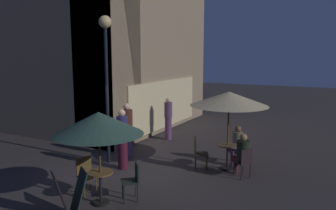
% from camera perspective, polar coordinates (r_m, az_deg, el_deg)
% --- Properties ---
extents(ground_plane, '(60.00, 60.00, 0.00)m').
position_cam_1_polar(ground_plane, '(10.07, -7.36, -11.42)').
color(ground_plane, '#342E2D').
extents(cafe_building, '(8.32, 8.95, 9.17)m').
position_cam_1_polar(cafe_building, '(15.21, -12.22, 12.81)').
color(cafe_building, '#957E60').
rests_on(cafe_building, ground).
extents(street_lamp_near_corner, '(0.39, 0.39, 4.63)m').
position_cam_1_polar(street_lamp_near_corner, '(10.44, -10.71, 8.64)').
color(street_lamp_near_corner, black).
rests_on(street_lamp_near_corner, ground).
extents(menu_sandwich_board, '(0.87, 0.83, 1.00)m').
position_cam_1_polar(menu_sandwich_board, '(7.54, -16.63, -14.65)').
color(menu_sandwich_board, '#1D2825').
rests_on(menu_sandwich_board, ground).
extents(cafe_table_0, '(0.62, 0.62, 0.77)m').
position_cam_1_polar(cafe_table_0, '(10.21, 10.25, -8.19)').
color(cafe_table_0, black).
rests_on(cafe_table_0, ground).
extents(cafe_table_1, '(0.60, 0.60, 0.78)m').
position_cam_1_polar(cafe_table_1, '(8.01, -11.62, -13.08)').
color(cafe_table_1, black).
rests_on(cafe_table_1, ground).
extents(patio_umbrella_0, '(2.31, 2.31, 2.38)m').
position_cam_1_polar(patio_umbrella_0, '(9.85, 10.52, 1.03)').
color(patio_umbrella_0, black).
rests_on(patio_umbrella_0, ground).
extents(patio_umbrella_1, '(2.05, 2.05, 2.19)m').
position_cam_1_polar(patio_umbrella_1, '(7.60, -11.95, -3.15)').
color(patio_umbrella_1, black).
rests_on(patio_umbrella_1, ground).
extents(cafe_chair_0, '(0.56, 0.56, 0.97)m').
position_cam_1_polar(cafe_chair_0, '(10.10, 5.25, -7.85)').
color(cafe_chair_0, black).
rests_on(cafe_chair_0, ground).
extents(cafe_chair_1, '(0.55, 0.55, 0.86)m').
position_cam_1_polar(cafe_chair_1, '(9.60, 13.11, -9.33)').
color(cafe_chair_1, black).
rests_on(cafe_chair_1, ground).
extents(cafe_chair_2, '(0.45, 0.45, 0.89)m').
position_cam_1_polar(cafe_chair_2, '(10.86, 12.12, -7.00)').
color(cafe_chair_2, brown).
rests_on(cafe_chair_2, ground).
extents(cafe_chair_3, '(0.55, 0.55, 0.91)m').
position_cam_1_polar(cafe_chair_3, '(8.06, -6.03, -12.46)').
color(cafe_chair_3, black).
rests_on(cafe_chair_3, ground).
extents(cafe_chair_4, '(0.53, 0.53, 0.91)m').
position_cam_1_polar(cafe_chair_4, '(8.67, -14.11, -11.17)').
color(cafe_chair_4, brown).
rests_on(cafe_chair_4, ground).
extents(patron_seated_0, '(0.51, 0.54, 1.28)m').
position_cam_1_polar(patron_seated_0, '(9.63, 12.65, -7.98)').
color(patron_seated_0, '#461821').
rests_on(patron_seated_0, ground).
extents(patron_seated_1, '(0.53, 0.38, 1.23)m').
position_cam_1_polar(patron_seated_1, '(10.70, 11.83, -6.41)').
color(patron_seated_1, '#583B6A').
rests_on(patron_seated_1, ground).
extents(patron_standing_2, '(0.35, 0.35, 1.84)m').
position_cam_1_polar(patron_standing_2, '(10.09, -7.91, -5.85)').
color(patron_standing_2, '#461424').
rests_on(patron_standing_2, ground).
extents(patron_standing_3, '(0.36, 0.36, 1.86)m').
position_cam_1_polar(patron_standing_3, '(11.12, -7.06, -4.41)').
color(patron_standing_3, '#5A3F6F').
rests_on(patron_standing_3, ground).
extents(patron_standing_4, '(0.33, 0.33, 1.73)m').
position_cam_1_polar(patron_standing_4, '(13.40, 0.04, -2.36)').
color(patron_standing_4, '#603966').
rests_on(patron_standing_4, ground).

